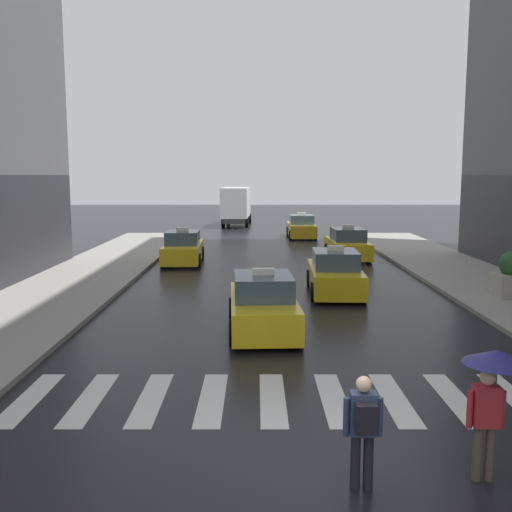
{
  "coord_description": "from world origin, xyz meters",
  "views": [
    {
      "loc": [
        -0.93,
        -7.94,
        4.36
      ],
      "look_at": [
        -0.95,
        8.0,
        2.15
      ],
      "focal_mm": 40.7,
      "sensor_mm": 36.0,
      "label": 1
    }
  ],
  "objects_px": {
    "taxi_third": "(184,249)",
    "planter_mid_block": "(512,276)",
    "box_truck": "(237,205)",
    "pedestrian_with_umbrella": "(494,379)",
    "pedestrian_with_backpack": "(364,425)",
    "taxi_fifth": "(302,227)",
    "taxi_lead": "(264,305)",
    "taxi_second": "(336,274)",
    "taxi_fourth": "(348,245)"
  },
  "relations": [
    {
      "from": "taxi_lead",
      "to": "taxi_fifth",
      "type": "height_order",
      "value": "same"
    },
    {
      "from": "taxi_lead",
      "to": "pedestrian_with_umbrella",
      "type": "relative_size",
      "value": 2.38
    },
    {
      "from": "taxi_third",
      "to": "pedestrian_with_umbrella",
      "type": "xyz_separation_m",
      "value": [
        7.03,
        -21.06,
        0.79
      ]
    },
    {
      "from": "taxi_lead",
      "to": "box_truck",
      "type": "xyz_separation_m",
      "value": [
        -1.91,
        34.66,
        1.13
      ]
    },
    {
      "from": "planter_mid_block",
      "to": "taxi_third",
      "type": "bearing_deg",
      "value": 144.88
    },
    {
      "from": "taxi_fifth",
      "to": "pedestrian_with_umbrella",
      "type": "xyz_separation_m",
      "value": [
        0.13,
        -33.12,
        0.79
      ]
    },
    {
      "from": "taxi_lead",
      "to": "box_truck",
      "type": "relative_size",
      "value": 0.61
    },
    {
      "from": "pedestrian_with_backpack",
      "to": "taxi_second",
      "type": "bearing_deg",
      "value": 83.9
    },
    {
      "from": "taxi_lead",
      "to": "pedestrian_with_backpack",
      "type": "xyz_separation_m",
      "value": [
        1.28,
        -8.48,
        0.25
      ]
    },
    {
      "from": "box_truck",
      "to": "planter_mid_block",
      "type": "distance_m",
      "value": 32.49
    },
    {
      "from": "taxi_second",
      "to": "planter_mid_block",
      "type": "bearing_deg",
      "value": -11.76
    },
    {
      "from": "pedestrian_with_umbrella",
      "to": "taxi_fourth",
      "type": "bearing_deg",
      "value": 86.22
    },
    {
      "from": "taxi_lead",
      "to": "box_truck",
      "type": "distance_m",
      "value": 34.73
    },
    {
      "from": "taxi_second",
      "to": "pedestrian_with_umbrella",
      "type": "distance_m",
      "value": 13.45
    },
    {
      "from": "taxi_second",
      "to": "pedestrian_with_umbrella",
      "type": "bearing_deg",
      "value": -88.25
    },
    {
      "from": "taxi_third",
      "to": "taxi_fifth",
      "type": "distance_m",
      "value": 13.89
    },
    {
      "from": "taxi_third",
      "to": "taxi_fifth",
      "type": "xyz_separation_m",
      "value": [
        6.9,
        12.05,
        0.0
      ]
    },
    {
      "from": "taxi_third",
      "to": "taxi_fifth",
      "type": "relative_size",
      "value": 1.01
    },
    {
      "from": "box_truck",
      "to": "taxi_fourth",
      "type": "bearing_deg",
      "value": -72.05
    },
    {
      "from": "planter_mid_block",
      "to": "taxi_lead",
      "type": "bearing_deg",
      "value": -155.54
    },
    {
      "from": "box_truck",
      "to": "planter_mid_block",
      "type": "xyz_separation_m",
      "value": [
        10.69,
        -30.67,
        -0.98
      ]
    },
    {
      "from": "taxi_third",
      "to": "taxi_fifth",
      "type": "bearing_deg",
      "value": 60.21
    },
    {
      "from": "pedestrian_with_umbrella",
      "to": "planter_mid_block",
      "type": "distance_m",
      "value": 13.42
    },
    {
      "from": "taxi_lead",
      "to": "pedestrian_with_backpack",
      "type": "relative_size",
      "value": 2.79
    },
    {
      "from": "box_truck",
      "to": "planter_mid_block",
      "type": "bearing_deg",
      "value": -70.79
    },
    {
      "from": "taxi_lead",
      "to": "taxi_second",
      "type": "xyz_separation_m",
      "value": [
        2.74,
        5.25,
        0.0
      ]
    },
    {
      "from": "taxi_fifth",
      "to": "taxi_fourth",
      "type": "bearing_deg",
      "value": -81.25
    },
    {
      "from": "planter_mid_block",
      "to": "box_truck",
      "type": "bearing_deg",
      "value": 109.21
    },
    {
      "from": "pedestrian_with_backpack",
      "to": "planter_mid_block",
      "type": "bearing_deg",
      "value": 58.99
    },
    {
      "from": "planter_mid_block",
      "to": "taxi_second",
      "type": "bearing_deg",
      "value": 168.24
    },
    {
      "from": "pedestrian_with_umbrella",
      "to": "pedestrian_with_backpack",
      "type": "height_order",
      "value": "pedestrian_with_umbrella"
    },
    {
      "from": "taxi_second",
      "to": "pedestrian_with_umbrella",
      "type": "xyz_separation_m",
      "value": [
        0.41,
        -13.42,
        0.79
      ]
    },
    {
      "from": "taxi_second",
      "to": "taxi_lead",
      "type": "bearing_deg",
      "value": -117.62
    },
    {
      "from": "taxi_lead",
      "to": "taxi_third",
      "type": "xyz_separation_m",
      "value": [
        -3.87,
        12.89,
        0.0
      ]
    },
    {
      "from": "taxi_second",
      "to": "taxi_fifth",
      "type": "height_order",
      "value": "same"
    },
    {
      "from": "taxi_lead",
      "to": "taxi_third",
      "type": "relative_size",
      "value": 1.0
    },
    {
      "from": "box_truck",
      "to": "pedestrian_with_umbrella",
      "type": "distance_m",
      "value": 43.13
    },
    {
      "from": "taxi_fourth",
      "to": "taxi_second",
      "type": "bearing_deg",
      "value": -101.72
    },
    {
      "from": "taxi_lead",
      "to": "taxi_fourth",
      "type": "bearing_deg",
      "value": 72.13
    },
    {
      "from": "taxi_lead",
      "to": "pedestrian_with_backpack",
      "type": "bearing_deg",
      "value": -81.43
    },
    {
      "from": "taxi_fifth",
      "to": "pedestrian_with_backpack",
      "type": "distance_m",
      "value": 33.46
    },
    {
      "from": "taxi_fifth",
      "to": "box_truck",
      "type": "height_order",
      "value": "box_truck"
    },
    {
      "from": "pedestrian_with_umbrella",
      "to": "taxi_lead",
      "type": "bearing_deg",
      "value": 111.09
    },
    {
      "from": "taxi_second",
      "to": "pedestrian_with_backpack",
      "type": "xyz_separation_m",
      "value": [
        -1.47,
        -13.72,
        0.25
      ]
    },
    {
      "from": "box_truck",
      "to": "taxi_fifth",
      "type": "bearing_deg",
      "value": -63.05
    },
    {
      "from": "taxi_third",
      "to": "planter_mid_block",
      "type": "relative_size",
      "value": 2.87
    },
    {
      "from": "taxi_third",
      "to": "taxi_second",
      "type": "bearing_deg",
      "value": -49.1
    },
    {
      "from": "taxi_lead",
      "to": "taxi_second",
      "type": "relative_size",
      "value": 1.0
    },
    {
      "from": "taxi_fourth",
      "to": "pedestrian_with_backpack",
      "type": "relative_size",
      "value": 2.79
    },
    {
      "from": "taxi_lead",
      "to": "taxi_fourth",
      "type": "distance_m",
      "value": 15.14
    }
  ]
}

